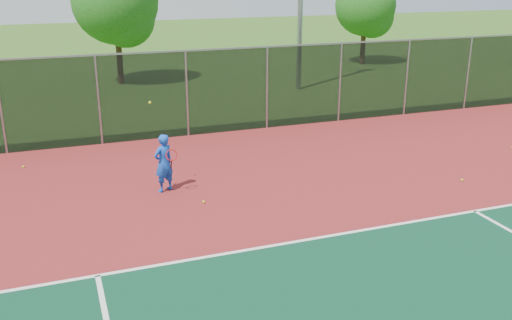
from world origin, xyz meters
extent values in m
plane|color=#2F5A19|center=(0.00, 0.00, 0.00)|extent=(120.00, 120.00, 0.00)
cube|color=maroon|center=(0.00, 2.00, 0.01)|extent=(30.00, 20.00, 0.02)
cube|color=white|center=(2.00, 3.00, 0.03)|extent=(22.00, 0.10, 0.00)
cube|color=black|center=(0.00, 12.00, 1.52)|extent=(30.00, 0.04, 3.00)
cube|color=gray|center=(0.00, 12.00, 3.02)|extent=(30.00, 0.06, 0.06)
imported|color=blue|center=(-4.87, 6.98, 0.81)|extent=(0.68, 0.59, 1.57)
cylinder|color=black|center=(-4.72, 6.73, 0.82)|extent=(0.03, 0.15, 0.27)
torus|color=#A51414|center=(-4.72, 6.63, 1.12)|extent=(0.30, 0.13, 0.29)
sphere|color=#C5DA19|center=(-5.12, 7.08, 2.44)|extent=(0.07, 0.07, 0.07)
sphere|color=#C5DA19|center=(-8.48, 10.26, 0.06)|extent=(0.07, 0.07, 0.07)
sphere|color=#C5DA19|center=(-4.12, 5.80, 0.06)|extent=(0.07, 0.07, 0.07)
sphere|color=#C5DA19|center=(6.73, 6.79, 0.06)|extent=(0.07, 0.07, 0.07)
sphere|color=#C5DA19|center=(3.11, 4.83, 0.06)|extent=(0.07, 0.07, 0.07)
cylinder|color=#341F13|center=(-3.97, 22.65, 1.20)|extent=(0.30, 0.30, 2.40)
sphere|color=#1A5115|center=(-3.97, 22.65, 4.14)|extent=(4.27, 4.27, 4.27)
sphere|color=#1A5115|center=(-3.57, 22.35, 3.34)|extent=(2.94, 2.94, 2.94)
cylinder|color=#341F13|center=(11.04, 24.04, 1.03)|extent=(0.30, 0.30, 2.06)
sphere|color=#1A5115|center=(11.04, 24.04, 3.56)|extent=(3.67, 3.67, 3.67)
sphere|color=#1A5115|center=(11.44, 23.74, 2.87)|extent=(2.52, 2.52, 2.52)
camera|label=1|loc=(-7.46, -7.21, 5.69)|focal=40.00mm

